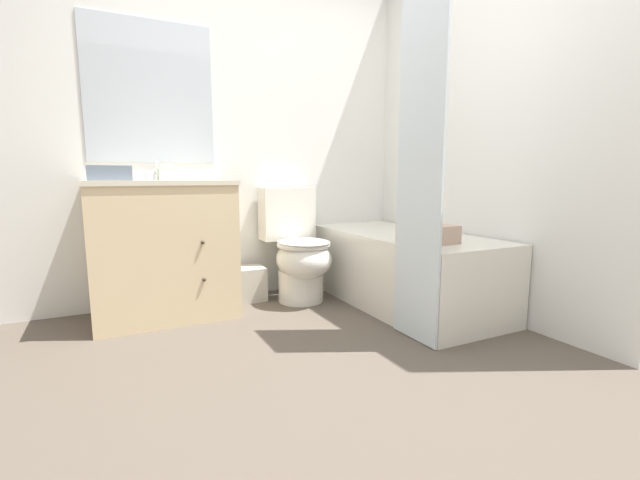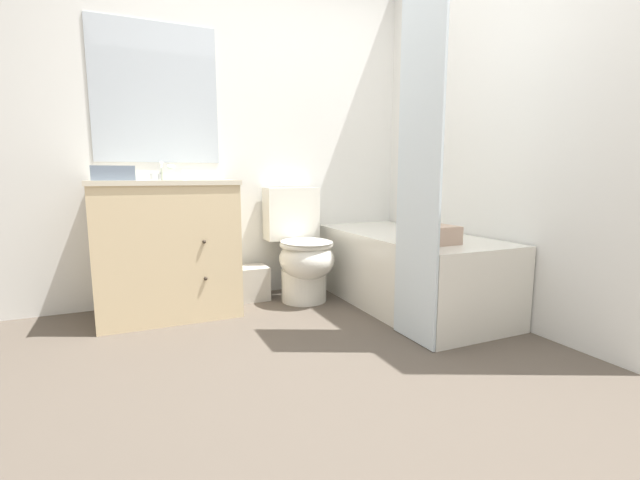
% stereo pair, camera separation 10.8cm
% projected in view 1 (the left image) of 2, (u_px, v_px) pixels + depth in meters
% --- Properties ---
extents(ground_plane, '(14.00, 14.00, 0.00)m').
position_uv_depth(ground_plane, '(374.00, 377.00, 1.96)').
color(ground_plane, brown).
extents(wall_back, '(8.00, 0.06, 2.50)m').
position_uv_depth(wall_back, '(254.00, 132.00, 3.25)').
color(wall_back, silver).
rests_on(wall_back, ground_plane).
extents(wall_right, '(0.05, 2.64, 2.50)m').
position_uv_depth(wall_right, '(455.00, 129.00, 3.04)').
color(wall_right, silver).
rests_on(wall_right, ground_plane).
extents(vanity_cabinet, '(0.88, 0.59, 0.89)m').
position_uv_depth(vanity_cabinet, '(164.00, 248.00, 2.77)').
color(vanity_cabinet, beige).
rests_on(vanity_cabinet, ground_plane).
extents(sink_faucet, '(0.14, 0.12, 0.12)m').
position_uv_depth(sink_faucet, '(156.00, 175.00, 2.88)').
color(sink_faucet, silver).
rests_on(sink_faucet, vanity_cabinet).
extents(toilet, '(0.41, 0.62, 0.83)m').
position_uv_depth(toilet, '(299.00, 252.00, 3.16)').
color(toilet, silver).
rests_on(toilet, ground_plane).
extents(bathtub, '(0.69, 1.53, 0.52)m').
position_uv_depth(bathtub, '(403.00, 268.00, 3.06)').
color(bathtub, silver).
rests_on(bathtub, ground_plane).
extents(shower_curtain, '(0.02, 0.37, 1.89)m').
position_uv_depth(shower_curtain, '(420.00, 170.00, 2.29)').
color(shower_curtain, silver).
rests_on(shower_curtain, ground_plane).
extents(wastebasket, '(0.25, 0.22, 0.25)m').
position_uv_depth(wastebasket, '(247.00, 284.00, 3.17)').
color(wastebasket, '#B7B2A8').
rests_on(wastebasket, ground_plane).
extents(tissue_box, '(0.12, 0.14, 0.10)m').
position_uv_depth(tissue_box, '(168.00, 174.00, 2.70)').
color(tissue_box, silver).
rests_on(tissue_box, vanity_cabinet).
extents(hand_towel_folded, '(0.23, 0.13, 0.08)m').
position_uv_depth(hand_towel_folded, '(110.00, 173.00, 2.43)').
color(hand_towel_folded, slate).
rests_on(hand_towel_folded, vanity_cabinet).
extents(bath_towel_folded, '(0.29, 0.26, 0.11)m').
position_uv_depth(bath_towel_folded, '(428.00, 234.00, 2.58)').
color(bath_towel_folded, tan).
rests_on(bath_towel_folded, bathtub).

